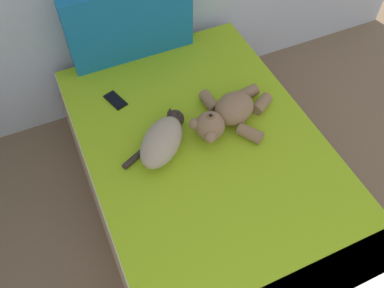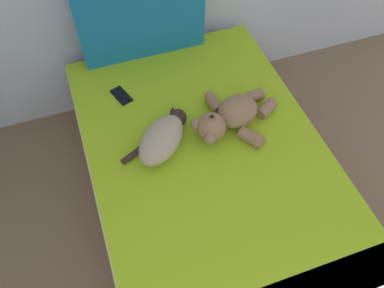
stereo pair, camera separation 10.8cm
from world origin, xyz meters
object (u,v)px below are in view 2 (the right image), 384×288
bed (210,184)px  cat (163,138)px  teddy_bear (230,116)px  cell_phone (121,96)px  patterned_cushion (142,20)px

bed → cat: size_ratio=4.90×
cat → bed: bearing=-37.9°
teddy_bear → cell_phone: bearing=141.4°
patterned_cushion → teddy_bear: size_ratio=1.45×
patterned_cushion → cell_phone: 0.48m
patterned_cushion → cat: bearing=-97.9°
bed → cat: cat is taller
teddy_bear → cell_phone: (-0.52, 0.41, -0.07)m
cat → cell_phone: size_ratio=2.55×
teddy_bear → cat: bearing=-177.4°
patterned_cushion → cell_phone: (-0.24, -0.35, -0.24)m
patterned_cushion → cat: (-0.11, -0.78, -0.17)m
patterned_cushion → teddy_bear: 0.83m
cat → cell_phone: 0.46m
bed → cell_phone: (-0.34, 0.60, 0.27)m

